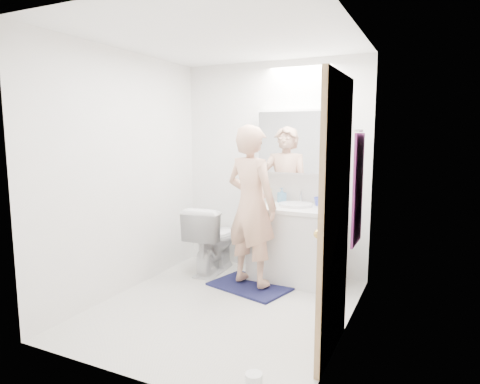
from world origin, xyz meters
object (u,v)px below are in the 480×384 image
Objects in this scene: medicine_cabinet at (297,142)px; person at (251,206)px; soap_bottle_b at (282,195)px; toilet at (213,239)px; toilet_paper_roll at (254,381)px; soap_bottle_a at (269,193)px; toothbrush_cup at (318,201)px; vanity_cabinet at (294,246)px.

medicine_cabinet reaches higher than person.
toilet is at bearing -158.12° from soap_bottle_b.
person reaches higher than toilet_paper_roll.
soap_bottle_b is at bearing 11.97° from soap_bottle_a.
soap_bottle_a is (-0.30, -0.06, -0.57)m from medicine_cabinet.
medicine_cabinet reaches higher than soap_bottle_b.
toothbrush_cup is (0.57, 0.01, -0.06)m from soap_bottle_a.
toilet is 1.29m from toothbrush_cup.
toilet_paper_roll is at bearing -74.36° from soap_bottle_b.
vanity_cabinet is at bearing -40.38° from soap_bottle_b.
medicine_cabinet reaches higher than toilet.
person is 9.58× the size of soap_bottle_b.
toothbrush_cup is at bearing -10.42° from medicine_cabinet.
vanity_cabinet is at bearing -143.34° from toothbrush_cup.
toilet is 7.08× the size of toilet_paper_roll.
toothbrush_cup is (1.16, 0.28, 0.48)m from toilet.
toothbrush_cup is (0.55, 0.54, 0.00)m from person.
medicine_cabinet is at bearing 10.96° from soap_bottle_b.
soap_bottle_a is 1.24× the size of soap_bottle_b.
person is 0.78m from toothbrush_cup.
soap_bottle_b reaches higher than toilet_paper_roll.
soap_bottle_b is (-0.21, 0.18, 0.52)m from vanity_cabinet.
toilet is at bearing -173.07° from vanity_cabinet.
soap_bottle_a is 2.11× the size of toothbrush_cup.
medicine_cabinet is 1.13× the size of toilet.
toothbrush_cup reaches higher than toilet_paper_roll.
vanity_cabinet is at bearing -74.86° from medicine_cabinet.
toilet_paper_roll is at bearing 129.75° from person.
vanity_cabinet is 8.95× the size of toothbrush_cup.
soap_bottle_a reaches higher than soap_bottle_b.
toilet_paper_roll is at bearing -78.80° from vanity_cabinet.
toilet is 0.82m from person.
vanity_cabinet is 0.59m from soap_bottle_b.
soap_bottle_b is at bearing -87.40° from person.
soap_bottle_b is (0.14, 0.03, -0.02)m from soap_bottle_a.
person reaches higher than vanity_cabinet.
soap_bottle_b is at bearing -169.04° from medicine_cabinet.
medicine_cabinet is 1.46m from toilet.
person reaches higher than soap_bottle_a.
vanity_cabinet is 0.66m from soap_bottle_a.
toilet is at bearing -155.92° from soap_bottle_a.
person is at bearing -131.20° from vanity_cabinet.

